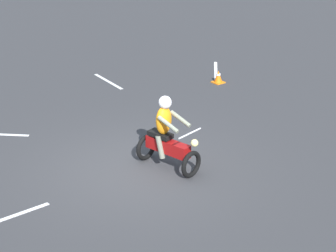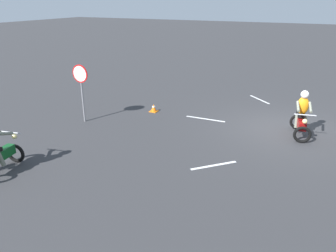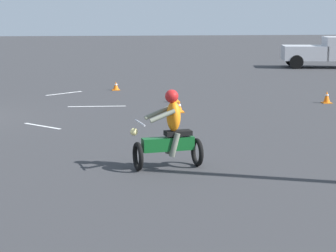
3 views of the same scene
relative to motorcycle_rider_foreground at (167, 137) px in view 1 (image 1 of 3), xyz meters
The scene contains 6 objects.
ground_plane 0.96m from the motorcycle_rider_foreground, 29.11° to the right, with size 120.00×120.00×0.00m, color #333335.
motorcycle_rider_foreground is the anchor object (origin of this frame).
traffic_cone_near_right 5.84m from the motorcycle_rider_foreground, 142.81° to the right, with size 0.32×0.32×0.38m.
lane_stripe_e 3.71m from the motorcycle_rider_foreground, ahead, with size 0.10×1.65×0.01m, color silver.
lane_stripe_sw 6.82m from the motorcycle_rider_foreground, 140.60° to the right, with size 0.10×2.08×0.01m, color silver.
lane_stripe_s 6.03m from the motorcycle_rider_foreground, 110.45° to the right, with size 0.10×1.63×0.01m, color silver.
Camera 1 is at (7.26, 10.49, 6.48)m, focal length 70.00 mm.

